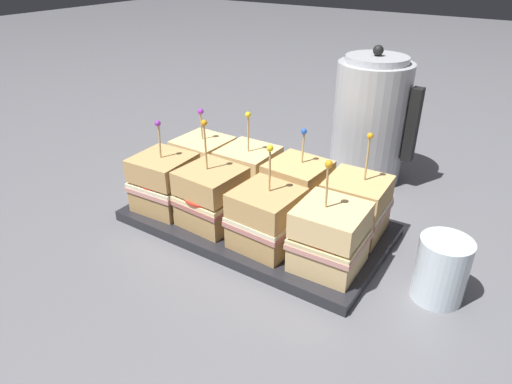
{
  "coord_description": "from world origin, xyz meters",
  "views": [
    {
      "loc": [
        0.37,
        -0.56,
        0.43
      ],
      "look_at": [
        0.0,
        0.0,
        0.07
      ],
      "focal_mm": 32.0,
      "sensor_mm": 36.0,
      "label": 1
    }
  ],
  "objects_px": {
    "sandwich_front_center_right": "(266,218)",
    "sandwich_back_center_left": "(248,174)",
    "sandwich_back_far_left": "(204,162)",
    "sandwich_back_center_right": "(297,190)",
    "sandwich_front_center_left": "(211,197)",
    "sandwich_front_far_right": "(330,237)",
    "sandwich_back_far_right": "(355,206)",
    "sandwich_front_far_left": "(164,182)",
    "drinking_glass": "(441,269)",
    "serving_platter": "(256,222)",
    "kettle_steel": "(370,121)"
  },
  "relations": [
    {
      "from": "sandwich_front_far_right",
      "to": "sandwich_back_center_left",
      "type": "distance_m",
      "value": 0.24
    },
    {
      "from": "sandwich_front_center_left",
      "to": "sandwich_front_far_right",
      "type": "height_order",
      "value": "sandwich_front_center_left"
    },
    {
      "from": "sandwich_front_far_left",
      "to": "sandwich_front_center_left",
      "type": "xyz_separation_m",
      "value": [
        0.1,
        0.0,
        0.0
      ]
    },
    {
      "from": "drinking_glass",
      "to": "sandwich_back_center_right",
      "type": "bearing_deg",
      "value": 166.82
    },
    {
      "from": "sandwich_back_far_left",
      "to": "serving_platter",
      "type": "bearing_deg",
      "value": -18.75
    },
    {
      "from": "sandwich_back_far_right",
      "to": "kettle_steel",
      "type": "height_order",
      "value": "kettle_steel"
    },
    {
      "from": "sandwich_front_far_left",
      "to": "drinking_glass",
      "type": "distance_m",
      "value": 0.47
    },
    {
      "from": "sandwich_front_center_left",
      "to": "kettle_steel",
      "type": "xyz_separation_m",
      "value": [
        0.14,
        0.34,
        0.06
      ]
    },
    {
      "from": "kettle_steel",
      "to": "sandwich_front_far_left",
      "type": "bearing_deg",
      "value": -124.43
    },
    {
      "from": "sandwich_back_center_left",
      "to": "kettle_steel",
      "type": "distance_m",
      "value": 0.28
    },
    {
      "from": "sandwich_back_center_left",
      "to": "kettle_steel",
      "type": "xyz_separation_m",
      "value": [
        0.13,
        0.24,
        0.06
      ]
    },
    {
      "from": "sandwich_back_center_left",
      "to": "sandwich_back_center_right",
      "type": "height_order",
      "value": "sandwich_back_center_left"
    },
    {
      "from": "sandwich_front_center_left",
      "to": "sandwich_back_center_left",
      "type": "height_order",
      "value": "sandwich_front_center_left"
    },
    {
      "from": "sandwich_front_center_right",
      "to": "sandwich_back_center_left",
      "type": "distance_m",
      "value": 0.15
    },
    {
      "from": "serving_platter",
      "to": "sandwich_back_far_left",
      "type": "bearing_deg",
      "value": 161.25
    },
    {
      "from": "sandwich_front_center_left",
      "to": "kettle_steel",
      "type": "relative_size",
      "value": 0.67
    },
    {
      "from": "sandwich_front_center_left",
      "to": "kettle_steel",
      "type": "bearing_deg",
      "value": 68.27
    },
    {
      "from": "serving_platter",
      "to": "sandwich_front_center_right",
      "type": "relative_size",
      "value": 2.64
    },
    {
      "from": "sandwich_front_center_right",
      "to": "sandwich_back_far_left",
      "type": "distance_m",
      "value": 0.24
    },
    {
      "from": "serving_platter",
      "to": "sandwich_front_far_right",
      "type": "bearing_deg",
      "value": -17.72
    },
    {
      "from": "drinking_glass",
      "to": "sandwich_front_far_right",
      "type": "bearing_deg",
      "value": -164.61
    },
    {
      "from": "sandwich_front_far_left",
      "to": "sandwich_back_far_right",
      "type": "distance_m",
      "value": 0.33
    },
    {
      "from": "sandwich_front_center_left",
      "to": "sandwich_front_center_right",
      "type": "xyz_separation_m",
      "value": [
        0.11,
        -0.0,
        -0.0
      ]
    },
    {
      "from": "serving_platter",
      "to": "sandwich_front_far_left",
      "type": "xyz_separation_m",
      "value": [
        -0.16,
        -0.06,
        0.06
      ]
    },
    {
      "from": "sandwich_front_far_left",
      "to": "sandwich_back_center_left",
      "type": "relative_size",
      "value": 0.96
    },
    {
      "from": "sandwich_back_far_left",
      "to": "kettle_steel",
      "type": "xyz_separation_m",
      "value": [
        0.24,
        0.24,
        0.06
      ]
    },
    {
      "from": "sandwich_front_center_right",
      "to": "sandwich_front_far_right",
      "type": "xyz_separation_m",
      "value": [
        0.1,
        0.0,
        0.0
      ]
    },
    {
      "from": "sandwich_front_center_left",
      "to": "sandwich_back_center_right",
      "type": "bearing_deg",
      "value": 43.34
    },
    {
      "from": "serving_platter",
      "to": "sandwich_back_center_right",
      "type": "relative_size",
      "value": 2.82
    },
    {
      "from": "sandwich_back_center_right",
      "to": "sandwich_back_center_left",
      "type": "bearing_deg",
      "value": 178.29
    },
    {
      "from": "sandwich_front_center_right",
      "to": "drinking_glass",
      "type": "height_order",
      "value": "sandwich_front_center_right"
    },
    {
      "from": "serving_platter",
      "to": "kettle_steel",
      "type": "distance_m",
      "value": 0.32
    },
    {
      "from": "sandwich_front_center_left",
      "to": "sandwich_back_far_right",
      "type": "xyz_separation_m",
      "value": [
        0.21,
        0.11,
        -0.0
      ]
    },
    {
      "from": "sandwich_front_far_left",
      "to": "sandwich_back_far_left",
      "type": "distance_m",
      "value": 0.11
    },
    {
      "from": "sandwich_front_far_right",
      "to": "sandwich_back_center_left",
      "type": "xyz_separation_m",
      "value": [
        -0.21,
        0.1,
        -0.0
      ]
    },
    {
      "from": "sandwich_front_far_right",
      "to": "sandwich_back_center_right",
      "type": "bearing_deg",
      "value": 137.14
    },
    {
      "from": "sandwich_front_far_right",
      "to": "sandwich_back_far_right",
      "type": "distance_m",
      "value": 0.11
    },
    {
      "from": "sandwich_back_center_left",
      "to": "sandwich_back_far_right",
      "type": "bearing_deg",
      "value": 0.67
    },
    {
      "from": "sandwich_front_center_left",
      "to": "sandwich_back_center_left",
      "type": "bearing_deg",
      "value": 88.18
    },
    {
      "from": "sandwich_back_far_right",
      "to": "sandwich_front_far_right",
      "type": "bearing_deg",
      "value": -87.27
    },
    {
      "from": "sandwich_front_center_right",
      "to": "sandwich_back_center_right",
      "type": "bearing_deg",
      "value": 92.42
    },
    {
      "from": "sandwich_front_far_right",
      "to": "drinking_glass",
      "type": "relative_size",
      "value": 1.81
    },
    {
      "from": "serving_platter",
      "to": "kettle_steel",
      "type": "height_order",
      "value": "kettle_steel"
    },
    {
      "from": "sandwich_back_far_left",
      "to": "sandwich_back_far_right",
      "type": "height_order",
      "value": "sandwich_back_far_right"
    },
    {
      "from": "sandwich_front_center_right",
      "to": "sandwich_back_far_right",
      "type": "bearing_deg",
      "value": 47.94
    },
    {
      "from": "sandwich_front_center_left",
      "to": "sandwich_back_far_left",
      "type": "distance_m",
      "value": 0.14
    },
    {
      "from": "sandwich_front_center_right",
      "to": "kettle_steel",
      "type": "relative_size",
      "value": 0.62
    },
    {
      "from": "sandwich_back_center_right",
      "to": "sandwich_back_far_right",
      "type": "distance_m",
      "value": 0.1
    },
    {
      "from": "sandwich_back_center_right",
      "to": "sandwich_front_center_right",
      "type": "bearing_deg",
      "value": -87.58
    },
    {
      "from": "sandwich_front_far_left",
      "to": "kettle_steel",
      "type": "bearing_deg",
      "value": 55.57
    }
  ]
}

